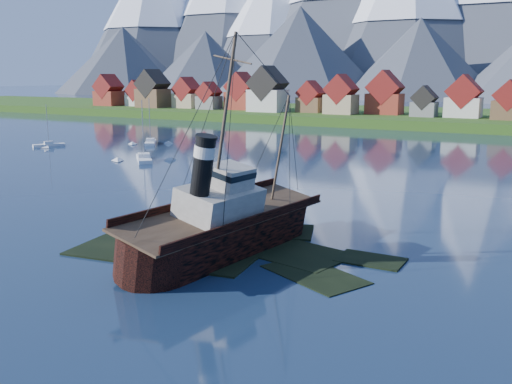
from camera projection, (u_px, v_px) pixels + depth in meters
The scene contains 9 objects.
ground at pixel (204, 251), 55.17m from camera, with size 1400.00×1400.00×0.00m, color #182944.
shoal at pixel (232, 251), 56.24m from camera, with size 31.71×21.24×1.14m.
shore_bank at pixel (476, 123), 200.71m from camera, with size 600.00×80.00×3.20m, color #274814.
seawall at pixel (456, 132), 168.18m from camera, with size 600.00×2.50×2.00m, color #3F3D38.
town at pixel (370, 97), 199.40m from camera, with size 250.96×16.69×17.30m.
tugboat_wreck at pixel (229, 222), 55.27m from camera, with size 6.34×27.34×21.66m.
sailboat_a at pixel (144, 159), 112.93m from camera, with size 8.88×9.14×12.45m.
sailboat_b at pixel (49, 145), 135.26m from camera, with size 5.29×7.08×10.43m.
sailboat_c at pixel (151, 143), 139.99m from camera, with size 7.18×8.71×11.74m.
Camera 1 is at (30.06, -43.79, 16.76)m, focal length 40.00 mm.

